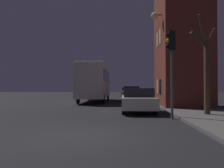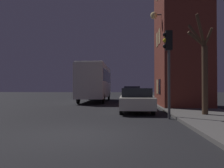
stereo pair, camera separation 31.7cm
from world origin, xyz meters
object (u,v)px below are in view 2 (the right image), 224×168
Objects in this scene: bus at (96,80)px; car_near_lane at (136,99)px; streetlamp at (161,38)px; car_mid_lane at (132,94)px; bare_tree at (203,68)px; traffic_light at (168,55)px; car_far_lane at (129,92)px.

car_near_lane is at bearing -67.80° from bus.
car_mid_lane is at bearing 102.57° from streetlamp.
traffic_light is at bearing -155.64° from bare_tree.
bus is 10.06m from car_near_lane.
bare_tree is at bearing 24.36° from traffic_light.
bus is at bearing -106.96° from car_far_lane.
bus is (-5.13, 12.23, -0.76)m from traffic_light.
car_mid_lane is (-1.36, 13.29, -2.15)m from traffic_light.
bus is 1.99× the size of car_far_lane.
car_far_lane is at bearing 98.60° from bare_tree.
car_mid_lane is (3.77, 1.06, -1.39)m from bus.
bare_tree reaches higher than traffic_light.
streetlamp is 1.62× the size of traffic_light.
car_mid_lane is (-3.25, 12.43, -1.61)m from bare_tree.
traffic_light is 2.14m from bare_tree.
car_near_lane is (3.76, -9.22, -1.46)m from bus.
streetlamp reaches higher than bare_tree.
traffic_light is 13.28m from bus.
bus is 2.00× the size of car_mid_lane.
traffic_light reaches higher than car_mid_lane.
bare_tree is at bearing -58.31° from bus.
bare_tree is at bearing -75.33° from car_mid_lane.
car_far_lane is at bearing 96.23° from streetlamp.
traffic_light is 0.87× the size of car_far_lane.
car_far_lane is (-0.22, 10.57, -0.03)m from car_mid_lane.
traffic_light is 0.44× the size of bus.
car_far_lane is (-0.22, 20.84, 0.04)m from car_near_lane.
traffic_light is 0.87× the size of car_near_lane.
car_far_lane is (3.55, 11.62, -1.42)m from bus.
car_mid_lane is 0.99× the size of car_far_lane.
streetlamp is 19.31m from car_far_lane.
traffic_light is at bearing -67.24° from bus.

